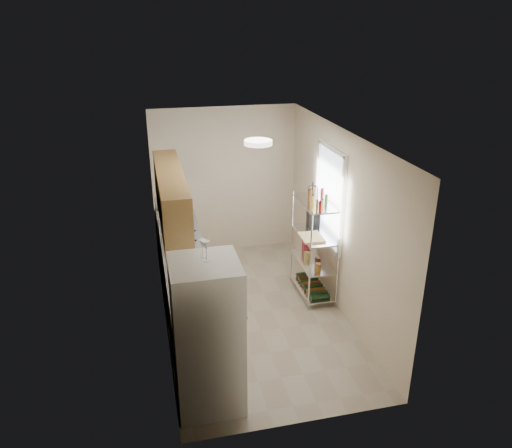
{
  "coord_description": "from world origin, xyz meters",
  "views": [
    {
      "loc": [
        -1.38,
        -6.04,
        3.97
      ],
      "look_at": [
        0.1,
        0.25,
        1.27
      ],
      "focal_mm": 35.0,
      "sensor_mm": 36.0,
      "label": 1
    }
  ],
  "objects_px": {
    "refrigerator": "(207,335)",
    "espresso_machine": "(313,217)",
    "frying_pan_large": "(178,240)",
    "rice_cooker": "(182,245)",
    "cutting_board": "(311,237)"
  },
  "relations": [
    {
      "from": "refrigerator",
      "to": "espresso_machine",
      "type": "bearing_deg",
      "value": 48.98
    },
    {
      "from": "frying_pan_large",
      "to": "refrigerator",
      "type": "bearing_deg",
      "value": -72.26
    },
    {
      "from": "refrigerator",
      "to": "rice_cooker",
      "type": "xyz_separation_m",
      "value": [
        -0.06,
        2.02,
        0.14
      ]
    },
    {
      "from": "rice_cooker",
      "to": "espresso_machine",
      "type": "bearing_deg",
      "value": 6.17
    },
    {
      "from": "frying_pan_large",
      "to": "espresso_machine",
      "type": "relative_size",
      "value": 0.8
    },
    {
      "from": "frying_pan_large",
      "to": "cutting_board",
      "type": "relative_size",
      "value": 0.59
    },
    {
      "from": "refrigerator",
      "to": "cutting_board",
      "type": "height_order",
      "value": "refrigerator"
    },
    {
      "from": "rice_cooker",
      "to": "frying_pan_large",
      "type": "height_order",
      "value": "rice_cooker"
    },
    {
      "from": "cutting_board",
      "to": "refrigerator",
      "type": "bearing_deg",
      "value": -134.57
    },
    {
      "from": "frying_pan_large",
      "to": "cutting_board",
      "type": "xyz_separation_m",
      "value": [
        1.87,
        -0.57,
        0.1
      ]
    },
    {
      "from": "rice_cooker",
      "to": "frying_pan_large",
      "type": "relative_size",
      "value": 1.05
    },
    {
      "from": "cutting_board",
      "to": "espresso_machine",
      "type": "xyz_separation_m",
      "value": [
        0.17,
        0.44,
        0.13
      ]
    },
    {
      "from": "refrigerator",
      "to": "frying_pan_large",
      "type": "bearing_deg",
      "value": 92.33
    },
    {
      "from": "cutting_board",
      "to": "espresso_machine",
      "type": "relative_size",
      "value": 1.35
    },
    {
      "from": "refrigerator",
      "to": "frying_pan_large",
      "type": "distance_m",
      "value": 2.37
    }
  ]
}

